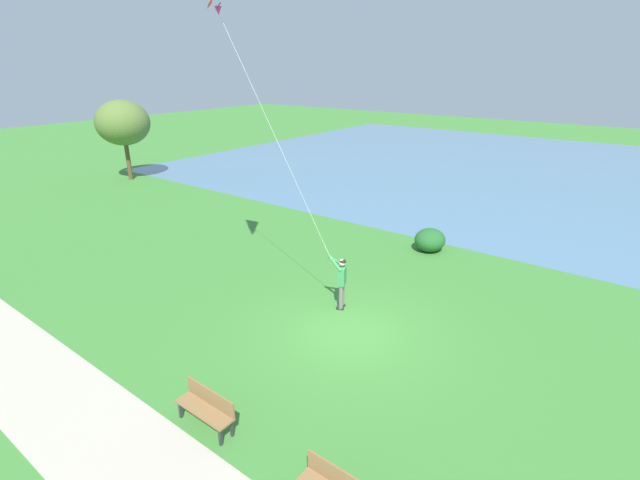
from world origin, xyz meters
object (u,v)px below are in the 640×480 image
park_bench_far_walkway (207,406)px  lakeside_shrub (430,240)px  person_kite_flyer (341,279)px  tree_horizon_far (123,123)px

park_bench_far_walkway → lakeside_shrub: size_ratio=1.09×
lakeside_shrub → park_bench_far_walkway: bearing=-178.4°
person_kite_flyer → park_bench_far_walkway: person_kite_flyer is taller
person_kite_flyer → lakeside_shrub: bearing=-2.3°
person_kite_flyer → park_bench_far_walkway: 6.14m
park_bench_far_walkway → tree_horizon_far: (12.18, 22.41, 3.31)m
person_kite_flyer → tree_horizon_far: size_ratio=0.34×
park_bench_far_walkway → tree_horizon_far: 25.72m
person_kite_flyer → lakeside_shrub: 6.37m
tree_horizon_far → park_bench_far_walkway: bearing=-118.5°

